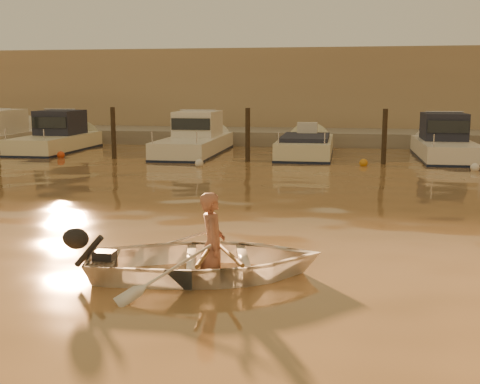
% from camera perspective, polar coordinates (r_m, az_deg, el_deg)
% --- Properties ---
extents(ground_plane, '(160.00, 160.00, 0.00)m').
position_cam_1_polar(ground_plane, '(9.51, -11.26, -7.23)').
color(ground_plane, brown).
rests_on(ground_plane, ground).
extents(dinghy, '(3.96, 3.23, 0.72)m').
position_cam_1_polar(dinghy, '(8.99, -3.25, -6.48)').
color(dinghy, silver).
rests_on(dinghy, ground_plane).
extents(person, '(0.50, 0.64, 1.56)m').
position_cam_1_polar(person, '(8.92, -2.62, -4.99)').
color(person, '#985F4C').
rests_on(person, dinghy).
extents(outboard_motor, '(0.97, 0.60, 0.70)m').
position_cam_1_polar(outboard_motor, '(9.08, -12.82, -6.27)').
color(outboard_motor, black).
rests_on(outboard_motor, dinghy).
extents(oar_port, '(0.97, 1.92, 0.13)m').
position_cam_1_polar(oar_port, '(8.94, -1.65, -5.35)').
color(oar_port, brown).
rests_on(oar_port, dinghy).
extents(oar_starboard, '(0.20, 2.10, 0.13)m').
position_cam_1_polar(oar_starboard, '(8.94, -2.94, -5.36)').
color(oar_starboard, brown).
rests_on(oar_starboard, dinghy).
extents(moored_boat_1, '(2.05, 6.17, 1.75)m').
position_cam_1_polar(moored_boat_1, '(27.50, -17.10, 5.02)').
color(moored_boat_1, beige).
rests_on(moored_boat_1, ground_plane).
extents(moored_boat_2, '(2.12, 7.16, 1.75)m').
position_cam_1_polar(moored_boat_2, '(25.32, -4.35, 5.04)').
color(moored_boat_2, white).
rests_on(moored_boat_2, ground_plane).
extents(moored_boat_3, '(2.10, 6.04, 0.95)m').
position_cam_1_polar(moored_boat_3, '(24.65, 6.23, 3.95)').
color(moored_boat_3, beige).
rests_on(moored_boat_3, ground_plane).
extents(moored_boat_4, '(2.01, 6.28, 1.75)m').
position_cam_1_polar(moored_boat_4, '(24.88, 18.86, 4.45)').
color(moored_boat_4, white).
rests_on(moored_boat_4, ground_plane).
extents(piling_1, '(0.18, 0.18, 2.20)m').
position_cam_1_polar(piling_1, '(24.02, -11.91, 5.25)').
color(piling_1, '#2D2319').
rests_on(piling_1, ground_plane).
extents(piling_2, '(0.18, 0.18, 2.20)m').
position_cam_1_polar(piling_2, '(22.62, 0.73, 5.19)').
color(piling_2, '#2D2319').
rests_on(piling_2, ground_plane).
extents(piling_3, '(0.18, 0.18, 2.20)m').
position_cam_1_polar(piling_3, '(22.40, 13.52, 4.87)').
color(piling_3, '#2D2319').
rests_on(piling_3, ground_plane).
extents(fender_b, '(0.30, 0.30, 0.30)m').
position_cam_1_polar(fender_b, '(24.99, -16.63, 3.38)').
color(fender_b, '#C53F17').
rests_on(fender_b, ground_plane).
extents(fender_c, '(0.30, 0.30, 0.30)m').
position_cam_1_polar(fender_c, '(21.36, -3.88, 2.73)').
color(fender_c, silver).
rests_on(fender_c, ground_plane).
extents(fender_d, '(0.30, 0.30, 0.30)m').
position_cam_1_polar(fender_d, '(21.88, 11.63, 2.72)').
color(fender_d, orange).
rests_on(fender_d, ground_plane).
extents(fender_e, '(0.30, 0.30, 0.30)m').
position_cam_1_polar(fender_e, '(21.68, 21.38, 2.17)').
color(fender_e, white).
rests_on(fender_e, ground_plane).
extents(quay, '(52.00, 4.00, 1.00)m').
position_cam_1_polar(quay, '(30.27, 3.39, 4.95)').
color(quay, gray).
rests_on(quay, ground_plane).
extents(waterfront_building, '(46.00, 7.00, 4.80)m').
position_cam_1_polar(waterfront_building, '(35.63, 4.42, 9.31)').
color(waterfront_building, '#9E8466').
rests_on(waterfront_building, quay).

